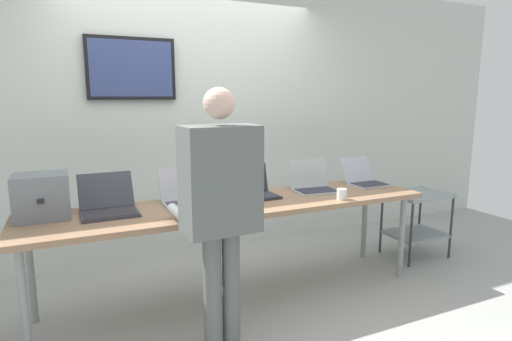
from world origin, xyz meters
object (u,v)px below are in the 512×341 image
Objects in this scene: equipment_box at (42,196)px; laptop_station_0 at (108,205)px; workbench at (237,209)px; laptop_station_1 at (184,196)px; coffee_mug at (342,194)px; storage_cart at (416,214)px; laptop_station_2 at (253,190)px; laptop_station_4 at (364,179)px; laptop_station_3 at (313,184)px; person at (220,199)px.

equipment_box is 0.42m from laptop_station_0.
laptop_station_0 reaches higher than workbench.
laptop_station_0 is 1.08× the size of laptop_station_1.
workbench is 36.00× the size of coffee_mug.
storage_cart is (2.86, -0.05, -0.41)m from laptop_station_0.
equipment_box reaches higher than laptop_station_2.
laptop_station_4 is at bearing 0.22° from laptop_station_0.
workbench is at bearing -7.04° from equipment_box.
equipment_box is 0.90× the size of laptop_station_4.
equipment_box is 0.90× the size of laptop_station_1.
laptop_station_3 is 0.57m from laptop_station_4.
workbench is at bearing -7.25° from laptop_station_0.
workbench is 7.70× the size of laptop_station_0.
workbench is 1.33m from laptop_station_4.
equipment_box is 1.52m from laptop_station_2.
coffee_mug is (2.12, -0.41, -0.11)m from equipment_box.
coffee_mug reaches higher than workbench.
storage_cart is at bearing 2.10° from workbench.
coffee_mug is 0.13× the size of storage_cart.
coffee_mug is at bearing 17.90° from person.
laptop_station_4 is (2.24, 0.01, -0.00)m from laptop_station_0.
laptop_station_4 is (1.32, 0.13, 0.11)m from workbench.
laptop_station_2 reaches higher than coffee_mug.
laptop_station_4 is at bearing 24.06° from person.
laptop_station_0 is 1.11m from laptop_station_2.
laptop_station_0 is 0.62× the size of storage_cart.
coffee_mug reaches higher than storage_cart.
laptop_station_3 is at bearing -1.75° from laptop_station_2.
laptop_station_1 is 0.58× the size of storage_cart.
equipment_box is 0.84× the size of laptop_station_0.
workbench is 0.93m from laptop_station_0.
laptop_station_2 is at bearing 178.47° from storage_cart.
storage_cart is (2.30, 0.69, -0.56)m from person.
laptop_station_4 is 0.75m from storage_cart.
person is at bearing -52.52° from laptop_station_0.
laptop_station_2 is 0.99× the size of laptop_station_4.
laptop_station_3 reaches higher than laptop_station_4.
laptop_station_4 is 0.23× the size of person.
laptop_station_2 is (1.52, -0.05, -0.09)m from equipment_box.
person is 2.53× the size of storage_cart.
laptop_station_0 is 0.54m from laptop_station_1.
person reaches higher than workbench.
laptop_station_3 reaches higher than storage_cart.
laptop_station_3 reaches higher than coffee_mug.
laptop_station_3 is at bearing 33.23° from person.
laptop_station_2 is 1.13m from laptop_station_4.
laptop_station_2 is at bearing 32.18° from workbench.
person reaches higher than laptop_station_2.
equipment_box is 0.91× the size of laptop_station_2.
laptop_station_1 reaches higher than workbench.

